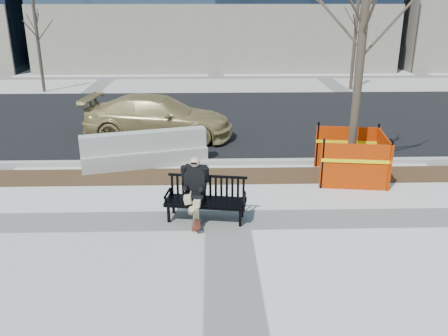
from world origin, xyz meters
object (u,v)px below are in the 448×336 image
Objects in this scene: sedan at (160,138)px; jersey_barrier_left at (146,165)px; seated_man at (195,218)px; tree_fence at (349,178)px; bench at (206,219)px.

jersey_barrier_left is at bearing -174.40° from sedan.
seated_man is 3.69m from jersey_barrier_left.
bench is at bearing -147.68° from tree_fence.
sedan is at bearing 72.03° from jersey_barrier_left.
tree_fence is 1.31× the size of sedan.
jersey_barrier_left is (-1.48, 3.38, 0.00)m from seated_man.
seated_man is at bearing -159.30° from sedan.
jersey_barrier_left is at bearing 125.26° from bench.
sedan is at bearing 113.37° from bench.
seated_man is 0.21× the size of tree_fence.
jersey_barrier_left is (-1.71, 3.46, 0.00)m from bench.
bench is at bearing -157.44° from sedan.
sedan is (-1.59, 6.19, 0.00)m from bench.
bench is 0.25m from seated_man.
bench is at bearing -79.13° from jersey_barrier_left.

